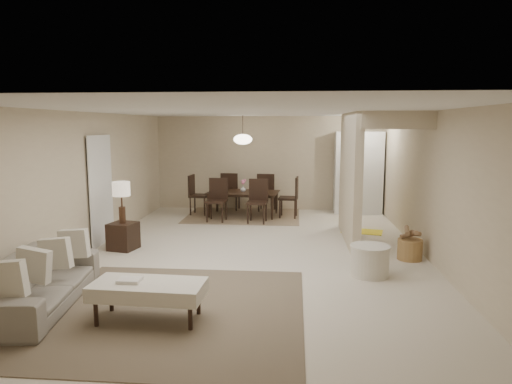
# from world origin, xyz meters

# --- Properties ---
(floor) EXTENTS (9.00, 9.00, 0.00)m
(floor) POSITION_xyz_m (0.00, 0.00, 0.00)
(floor) COLOR beige
(floor) RESTS_ON ground
(ceiling) EXTENTS (9.00, 9.00, 0.00)m
(ceiling) POSITION_xyz_m (0.00, 0.00, 2.50)
(ceiling) COLOR white
(ceiling) RESTS_ON back_wall
(back_wall) EXTENTS (6.00, 0.00, 6.00)m
(back_wall) POSITION_xyz_m (0.00, 4.50, 1.25)
(back_wall) COLOR #BEAC90
(back_wall) RESTS_ON floor
(left_wall) EXTENTS (0.00, 9.00, 9.00)m
(left_wall) POSITION_xyz_m (-3.00, 0.00, 1.25)
(left_wall) COLOR #BEAC90
(left_wall) RESTS_ON floor
(right_wall) EXTENTS (0.00, 9.00, 9.00)m
(right_wall) POSITION_xyz_m (3.00, 0.00, 1.25)
(right_wall) COLOR #BEAC90
(right_wall) RESTS_ON floor
(partition) EXTENTS (0.15, 2.50, 2.50)m
(partition) POSITION_xyz_m (1.80, 1.25, 1.25)
(partition) COLOR #BEAC90
(partition) RESTS_ON floor
(doorway) EXTENTS (0.04, 0.90, 2.04)m
(doorway) POSITION_xyz_m (-2.97, 0.60, 1.02)
(doorway) COLOR black
(doorway) RESTS_ON floor
(pantry_cabinet) EXTENTS (1.20, 0.55, 2.10)m
(pantry_cabinet) POSITION_xyz_m (2.35, 4.15, 1.05)
(pantry_cabinet) COLOR silver
(pantry_cabinet) RESTS_ON floor
(flush_light) EXTENTS (0.44, 0.44, 0.05)m
(flush_light) POSITION_xyz_m (2.30, 3.20, 2.46)
(flush_light) COLOR white
(flush_light) RESTS_ON ceiling
(living_rug) EXTENTS (3.20, 3.20, 0.01)m
(living_rug) POSITION_xyz_m (-0.75, -2.48, 0.01)
(living_rug) COLOR brown
(living_rug) RESTS_ON floor
(sofa) EXTENTS (2.28, 1.14, 0.64)m
(sofa) POSITION_xyz_m (-2.45, -2.48, 0.32)
(sofa) COLOR gray
(sofa) RESTS_ON floor
(ottoman_bench) EXTENTS (1.32, 0.65, 0.47)m
(ottoman_bench) POSITION_xyz_m (-0.95, -2.78, 0.37)
(ottoman_bench) COLOR beige
(ottoman_bench) RESTS_ON living_rug
(side_table) EXTENTS (0.54, 0.54, 0.50)m
(side_table) POSITION_xyz_m (-2.40, 0.20, 0.25)
(side_table) COLOR black
(side_table) RESTS_ON floor
(table_lamp) EXTENTS (0.32, 0.32, 0.76)m
(table_lamp) POSITION_xyz_m (-2.40, 0.20, 1.06)
(table_lamp) COLOR #422A1C
(table_lamp) RESTS_ON side_table
(round_pouf) EXTENTS (0.59, 0.59, 0.46)m
(round_pouf) POSITION_xyz_m (1.88, -0.90, 0.23)
(round_pouf) COLOR beige
(round_pouf) RESTS_ON floor
(wicker_basket) EXTENTS (0.49, 0.49, 0.35)m
(wicker_basket) POSITION_xyz_m (2.69, 0.00, 0.18)
(wicker_basket) COLOR olive
(wicker_basket) RESTS_ON floor
(dining_rug) EXTENTS (2.80, 2.10, 0.01)m
(dining_rug) POSITION_xyz_m (-0.56, 3.47, 0.01)
(dining_rug) COLOR #8D7857
(dining_rug) RESTS_ON floor
(dining_table) EXTENTS (1.82, 1.12, 0.61)m
(dining_table) POSITION_xyz_m (-0.56, 3.47, 0.31)
(dining_table) COLOR black
(dining_table) RESTS_ON dining_rug
(dining_chairs) EXTENTS (2.75, 2.08, 1.02)m
(dining_chairs) POSITION_xyz_m (-0.56, 3.47, 0.51)
(dining_chairs) COLOR black
(dining_chairs) RESTS_ON dining_rug
(vase) EXTENTS (0.14, 0.14, 0.14)m
(vase) POSITION_xyz_m (-0.56, 3.47, 0.69)
(vase) COLOR white
(vase) RESTS_ON dining_table
(yellow_mat) EXTENTS (0.94, 0.70, 0.01)m
(yellow_mat) POSITION_xyz_m (2.18, 2.01, 0.01)
(yellow_mat) COLOR yellow
(yellow_mat) RESTS_ON floor
(pendant_light) EXTENTS (0.46, 0.46, 0.71)m
(pendant_light) POSITION_xyz_m (-0.56, 3.47, 1.92)
(pendant_light) COLOR #422A1C
(pendant_light) RESTS_ON ceiling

